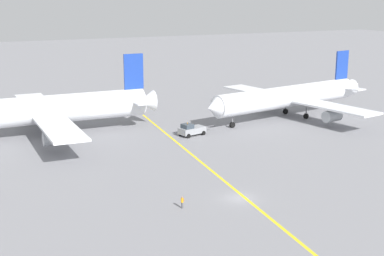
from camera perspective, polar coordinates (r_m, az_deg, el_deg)
ground_plane at (r=79.63m, az=4.98°, el=-7.38°), size 600.00×600.00×0.00m
taxiway_stripe at (r=88.73m, az=2.80°, el=-5.09°), size 13.99×119.30×0.01m
airliner_at_gate_left at (r=116.43m, az=-16.07°, el=1.73°), size 52.64×49.74×16.30m
airliner_being_pushed at (r=131.64m, az=10.13°, el=3.24°), size 47.72×46.22×14.97m
pushback_tug at (r=113.75m, az=-0.07°, el=-0.18°), size 8.93×4.05×2.94m
ground_crew_wing_walker_right at (r=75.52m, az=-1.04°, el=-7.79°), size 0.36×0.49×1.73m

